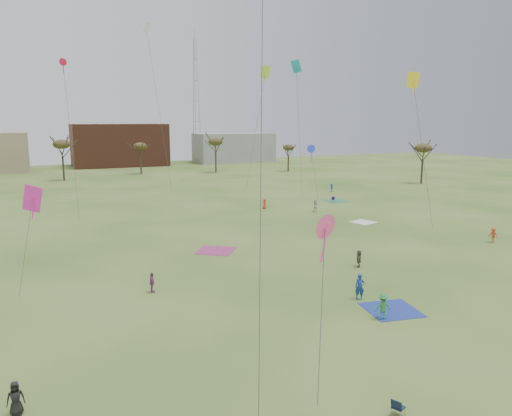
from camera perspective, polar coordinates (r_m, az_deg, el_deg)
name	(u,v)px	position (r m, az deg, el deg)	size (l,w,h in m)	color
ground	(329,317)	(33.89, 8.57, -12.54)	(260.00, 260.00, 0.00)	#34571B
flyer_near_center	(383,307)	(33.98, 14.60, -11.10)	(1.14, 0.66, 1.76)	#2A7F3E
flyer_near_right	(360,287)	(37.09, 12.05, -9.02)	(0.70, 0.46, 1.93)	navy
spectator_fore_c	(359,259)	(45.04, 11.94, -5.82)	(1.42, 0.45, 1.53)	#504739
flyer_mid_a	(16,398)	(25.74, -26.32, -19.34)	(0.78, 0.50, 1.59)	black
flyer_mid_b	(493,235)	(58.63, 26.00, -2.85)	(1.07, 0.62, 1.66)	#C14924
spectator_mid_d	(152,283)	(38.58, -12.08, -8.53)	(0.93, 0.39, 1.58)	#8B3A84
spectator_mid_e	(315,206)	(70.47, 6.98, 0.25)	(0.90, 0.70, 1.86)	#BEBEBE
flyer_far_b	(264,204)	(72.71, 1.00, 0.50)	(0.74, 0.48, 1.52)	#C53F21
flyer_far_c	(331,188)	(91.08, 8.82, 2.34)	(0.95, 0.55, 1.47)	navy
blanket_blue	(391,310)	(35.96, 15.58, -11.44)	(3.49, 3.49, 0.03)	#243A9D
blanket_cream	(363,222)	(64.74, 12.45, -1.64)	(2.74, 2.74, 0.03)	white
blanket_plum	(216,251)	(49.78, -4.73, -5.00)	(3.55, 3.55, 0.03)	#A63371
blanket_olive	(335,201)	(80.79, 9.29, 0.81)	(3.41, 3.41, 0.03)	#2F835E
camp_chair_center	(398,411)	(24.41, 16.27, -21.81)	(0.71, 0.68, 0.87)	#141F37
camp_chair_right	(333,201)	(79.65, 8.99, 0.87)	(0.74, 0.74, 0.87)	#161437
kites_aloft	(181,62)	(67.25, -8.80, 16.58)	(56.36, 68.06, 27.84)	#FE5094
tree_line	(111,149)	(106.39, -16.58, 6.60)	(117.44, 49.32, 8.91)	#3A2B1E
building_brick	(119,145)	(147.97, -15.72, 7.13)	(26.00, 16.00, 12.00)	brown
building_grey	(234,148)	(155.29, -2.62, 7.07)	(24.00, 12.00, 9.00)	gray
radio_tower	(196,100)	(158.44, -7.07, 12.39)	(1.51, 1.72, 41.00)	#9EA3A8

